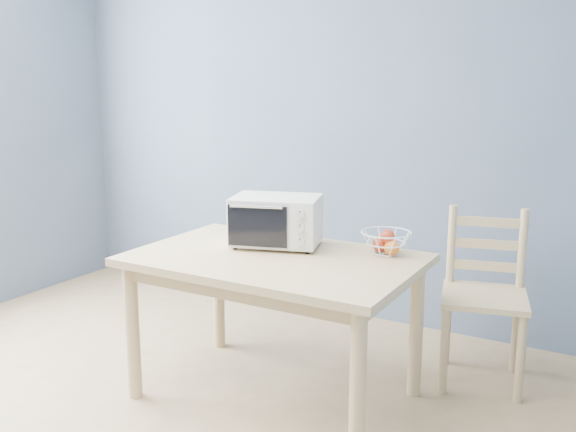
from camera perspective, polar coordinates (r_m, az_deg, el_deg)
The scene contains 5 objects.
room at distance 2.67m, azimuth -20.96°, elevation 4.61°, with size 4.01×4.51×2.61m.
dining_table at distance 3.21m, azimuth -1.19°, elevation -5.31°, with size 1.40×0.90×0.75m.
toaster_oven at distance 3.35m, azimuth -1.37°, elevation -0.35°, with size 0.52×0.44×0.26m.
fruit_basket at distance 3.24m, azimuth 8.77°, elevation -2.28°, with size 0.27×0.27×0.13m.
dining_chair at distance 3.62m, azimuth 17.02°, elevation -7.02°, with size 0.53×0.53×0.93m.
Camera 1 is at (2.05, -1.67, 1.60)m, focal length 40.00 mm.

